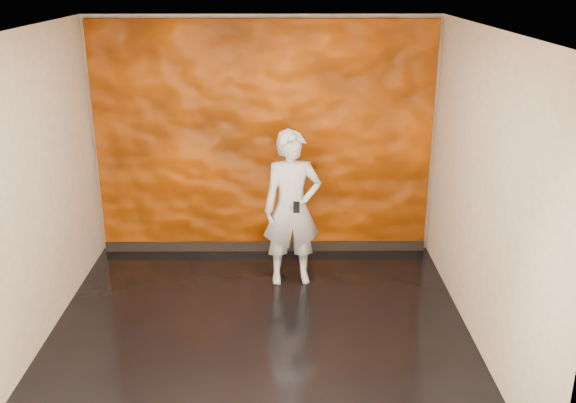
% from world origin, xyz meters
% --- Properties ---
extents(room, '(4.02, 4.02, 2.81)m').
position_xyz_m(room, '(0.00, 0.00, 1.40)').
color(room, black).
rests_on(room, ground).
extents(feature_wall, '(3.90, 0.06, 2.75)m').
position_xyz_m(feature_wall, '(0.00, 1.96, 1.38)').
color(feature_wall, '#CA4A00').
rests_on(feature_wall, ground).
extents(baseboard, '(3.90, 0.04, 0.12)m').
position_xyz_m(baseboard, '(0.00, 1.92, 0.06)').
color(baseboard, black).
rests_on(baseboard, ground).
extents(man, '(0.66, 0.48, 1.70)m').
position_xyz_m(man, '(0.32, 1.12, 0.85)').
color(man, '#A9B0BB').
rests_on(man, ground).
extents(phone, '(0.07, 0.02, 0.12)m').
position_xyz_m(phone, '(0.36, 0.87, 0.96)').
color(phone, black).
rests_on(phone, man).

